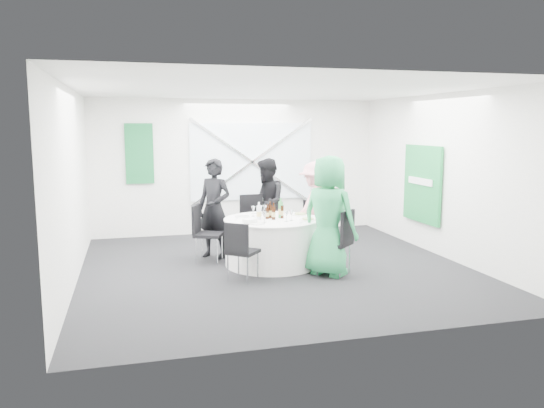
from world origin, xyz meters
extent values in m
plane|color=black|center=(0.00, 0.00, 0.00)|extent=(6.00, 6.00, 0.00)
plane|color=white|center=(0.00, 0.00, 2.80)|extent=(6.00, 6.00, 0.00)
plane|color=white|center=(0.00, 3.00, 1.40)|extent=(6.00, 0.00, 6.00)
plane|color=white|center=(0.00, -3.00, 1.40)|extent=(6.00, 0.00, 6.00)
plane|color=white|center=(-3.00, 0.00, 1.40)|extent=(0.00, 6.00, 6.00)
plane|color=white|center=(3.00, 0.00, 1.40)|extent=(0.00, 6.00, 6.00)
cube|color=silver|center=(0.30, 2.96, 1.50)|extent=(2.60, 0.03, 1.60)
cube|color=silver|center=(0.30, 2.92, 1.50)|extent=(2.63, 0.05, 1.84)
cube|color=silver|center=(0.30, 2.92, 1.50)|extent=(2.63, 0.05, 1.84)
cube|color=#136231|center=(-2.00, 2.95, 1.70)|extent=(0.55, 0.04, 1.20)
cube|color=#18863B|center=(2.94, 0.60, 1.20)|extent=(0.05, 1.20, 1.40)
cylinder|color=white|center=(0.00, 0.20, 0.37)|extent=(1.52, 1.52, 0.74)
cylinder|color=white|center=(0.00, 0.20, 0.75)|extent=(1.56, 1.56, 0.02)
cube|color=black|center=(-0.05, 1.23, 0.49)|extent=(0.48, 0.48, 0.05)
cube|color=black|center=(-0.06, 1.45, 0.76)|extent=(0.44, 0.06, 0.49)
cylinder|color=silver|center=(0.13, 1.43, 0.23)|extent=(0.02, 0.02, 0.47)
cylinder|color=silver|center=(-0.24, 1.41, 0.23)|extent=(0.02, 0.02, 0.47)
cylinder|color=silver|center=(0.14, 1.06, 0.23)|extent=(0.02, 0.02, 0.47)
cylinder|color=silver|center=(-0.23, 1.04, 0.23)|extent=(0.02, 0.02, 0.47)
cube|color=black|center=(-0.97, 0.61, 0.47)|extent=(0.57, 0.57, 0.05)
cube|color=black|center=(-1.16, 0.70, 0.73)|extent=(0.20, 0.40, 0.47)
cylinder|color=silver|center=(-1.06, 0.85, 0.22)|extent=(0.02, 0.02, 0.45)
cylinder|color=silver|center=(-1.20, 0.52, 0.22)|extent=(0.02, 0.02, 0.45)
cylinder|color=silver|center=(-0.74, 0.71, 0.22)|extent=(0.02, 0.02, 0.45)
cylinder|color=silver|center=(-0.88, 0.38, 0.22)|extent=(0.02, 0.02, 0.45)
cube|color=black|center=(0.85, 0.93, 0.44)|extent=(0.58, 0.58, 0.05)
cube|color=black|center=(1.00, 1.06, 0.68)|extent=(0.28, 0.32, 0.44)
cylinder|color=silver|center=(1.09, 0.92, 0.21)|extent=(0.02, 0.02, 0.42)
cylinder|color=silver|center=(0.87, 1.17, 0.21)|extent=(0.02, 0.02, 0.42)
cylinder|color=silver|center=(0.84, 0.70, 0.21)|extent=(0.02, 0.02, 0.42)
cylinder|color=silver|center=(0.62, 0.95, 0.21)|extent=(0.02, 0.02, 0.42)
cube|color=black|center=(0.76, -0.61, 0.49)|extent=(0.64, 0.64, 0.05)
cube|color=black|center=(0.91, -0.76, 0.76)|extent=(0.34, 0.33, 0.49)
cylinder|color=silver|center=(0.75, -0.87, 0.23)|extent=(0.02, 0.02, 0.46)
cylinder|color=silver|center=(1.02, -0.61, 0.23)|extent=(0.02, 0.02, 0.46)
cylinder|color=silver|center=(0.50, -0.60, 0.23)|extent=(0.02, 0.02, 0.46)
cylinder|color=silver|center=(0.77, -0.35, 0.23)|extent=(0.02, 0.02, 0.46)
cube|color=black|center=(-0.65, -0.56, 0.43)|extent=(0.56, 0.56, 0.05)
cube|color=black|center=(-0.77, -0.71, 0.67)|extent=(0.32, 0.27, 0.43)
cylinder|color=silver|center=(-0.87, -0.58, 0.20)|extent=(0.02, 0.02, 0.41)
cylinder|color=silver|center=(-0.63, -0.79, 0.20)|extent=(0.02, 0.02, 0.41)
cylinder|color=silver|center=(-0.66, -0.34, 0.20)|extent=(0.02, 0.02, 0.41)
cylinder|color=silver|center=(-0.42, -0.54, 0.20)|extent=(0.02, 0.02, 0.41)
imported|color=black|center=(-0.83, 0.92, 0.85)|extent=(0.74, 0.72, 1.70)
imported|color=black|center=(0.21, 1.38, 0.83)|extent=(0.58, 0.88, 1.67)
imported|color=pink|center=(0.93, 0.68, 0.82)|extent=(1.17, 0.92, 1.64)
imported|color=#2B9E5A|center=(0.66, -0.61, 0.91)|extent=(1.01, 1.05, 1.82)
cylinder|color=white|center=(0.03, 0.70, 0.77)|extent=(0.28, 0.28, 0.01)
cylinder|color=white|center=(-0.43, 0.47, 0.77)|extent=(0.25, 0.25, 0.01)
cylinder|color=white|center=(0.55, 0.40, 0.77)|extent=(0.29, 0.29, 0.01)
cylinder|color=#8CA559|center=(0.55, 0.40, 0.79)|extent=(0.19, 0.19, 0.02)
cylinder|color=white|center=(0.51, -0.10, 0.77)|extent=(0.28, 0.28, 0.01)
cylinder|color=#8CA559|center=(0.51, -0.10, 0.79)|extent=(0.18, 0.18, 0.02)
cylinder|color=white|center=(-0.35, -0.19, 0.77)|extent=(0.25, 0.25, 0.01)
cube|color=white|center=(-0.44, -0.13, 0.80)|extent=(0.24, 0.21, 0.06)
cylinder|color=#38180A|center=(-0.08, 0.21, 0.85)|extent=(0.06, 0.06, 0.18)
cylinder|color=#38180A|center=(-0.08, 0.21, 0.97)|extent=(0.02, 0.02, 0.06)
cylinder|color=tan|center=(-0.08, 0.21, 0.83)|extent=(0.06, 0.06, 0.06)
cylinder|color=#38180A|center=(-0.02, 0.26, 0.87)|extent=(0.06, 0.06, 0.22)
cylinder|color=#38180A|center=(-0.02, 0.26, 1.01)|extent=(0.02, 0.02, 0.06)
cylinder|color=tan|center=(-0.02, 0.26, 0.85)|extent=(0.06, 0.06, 0.08)
cylinder|color=#38180A|center=(0.17, 0.20, 0.87)|extent=(0.06, 0.06, 0.21)
cylinder|color=#38180A|center=(0.17, 0.20, 1.00)|extent=(0.02, 0.02, 0.06)
cylinder|color=tan|center=(0.17, 0.20, 0.84)|extent=(0.06, 0.06, 0.07)
cylinder|color=#38180A|center=(0.00, 0.10, 0.87)|extent=(0.06, 0.06, 0.21)
cylinder|color=#38180A|center=(0.00, 0.10, 1.00)|extent=(0.02, 0.02, 0.06)
cylinder|color=tan|center=(0.00, 0.10, 0.84)|extent=(0.06, 0.06, 0.07)
cylinder|color=green|center=(0.15, 0.22, 0.89)|extent=(0.08, 0.08, 0.27)
cylinder|color=green|center=(0.15, 0.22, 1.06)|extent=(0.03, 0.03, 0.06)
cylinder|color=tan|center=(0.15, 0.22, 0.87)|extent=(0.08, 0.08, 0.09)
cylinder|color=silver|center=(-0.22, 0.19, 0.87)|extent=(0.08, 0.08, 0.22)
cylinder|color=silver|center=(-0.22, 0.19, 1.01)|extent=(0.03, 0.03, 0.06)
cylinder|color=tan|center=(-0.22, 0.19, 0.85)|extent=(0.08, 0.08, 0.08)
cylinder|color=white|center=(-0.11, 0.54, 0.76)|extent=(0.06, 0.06, 0.00)
cylinder|color=white|center=(-0.11, 0.54, 0.81)|extent=(0.01, 0.01, 0.10)
cone|color=white|center=(-0.11, 0.54, 0.89)|extent=(0.07, 0.07, 0.08)
cylinder|color=white|center=(-0.24, 0.49, 0.76)|extent=(0.06, 0.06, 0.00)
cylinder|color=white|center=(-0.24, 0.49, 0.81)|extent=(0.01, 0.01, 0.10)
cone|color=white|center=(-0.24, 0.49, 0.89)|extent=(0.07, 0.07, 0.08)
cylinder|color=white|center=(0.25, -0.05, 0.76)|extent=(0.06, 0.06, 0.00)
cylinder|color=white|center=(0.25, -0.05, 0.81)|extent=(0.01, 0.01, 0.10)
cone|color=white|center=(0.25, -0.05, 0.89)|extent=(0.07, 0.07, 0.08)
cylinder|color=white|center=(-0.20, -0.09, 0.76)|extent=(0.06, 0.06, 0.00)
cylinder|color=white|center=(-0.20, -0.09, 0.81)|extent=(0.01, 0.01, 0.10)
cone|color=white|center=(-0.20, -0.09, 0.89)|extent=(0.07, 0.07, 0.08)
cylinder|color=white|center=(0.15, -0.11, 0.76)|extent=(0.06, 0.06, 0.00)
cylinder|color=white|center=(0.15, -0.11, 0.81)|extent=(0.01, 0.01, 0.10)
cone|color=white|center=(0.15, -0.11, 0.89)|extent=(0.07, 0.07, 0.08)
cylinder|color=white|center=(-0.02, 0.55, 0.76)|extent=(0.06, 0.06, 0.00)
cylinder|color=white|center=(-0.02, 0.55, 0.81)|extent=(0.01, 0.01, 0.10)
cone|color=white|center=(-0.02, 0.55, 0.89)|extent=(0.07, 0.07, 0.08)
cube|color=silver|center=(-0.43, 0.59, 0.76)|extent=(0.08, 0.14, 0.01)
cube|color=silver|center=(-0.57, 0.30, 0.76)|extent=(0.08, 0.14, 0.01)
cube|color=silver|center=(-0.51, -0.07, 0.76)|extent=(0.12, 0.12, 0.01)
cube|color=silver|center=(-0.35, -0.26, 0.76)|extent=(0.10, 0.13, 0.01)
cube|color=silver|center=(0.16, 0.75, 0.76)|extent=(0.15, 0.02, 0.01)
cube|color=silver|center=(-0.14, 0.76, 0.76)|extent=(0.15, 0.02, 0.01)
cube|color=silver|center=(0.56, 0.35, 0.76)|extent=(0.09, 0.13, 0.01)
cube|color=silver|center=(0.37, 0.64, 0.76)|extent=(0.09, 0.13, 0.01)
cube|color=silver|center=(0.35, -0.26, 0.76)|extent=(0.10, 0.13, 0.01)
cube|color=silver|center=(0.54, 0.01, 0.76)|extent=(0.10, 0.13, 0.01)
camera|label=1|loc=(-2.19, -7.95, 2.24)|focal=35.00mm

